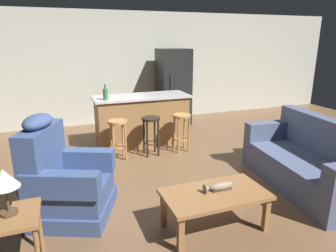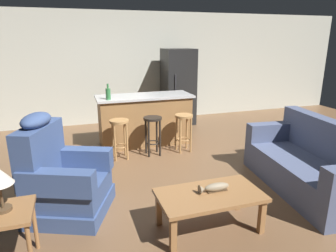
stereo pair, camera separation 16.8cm
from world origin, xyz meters
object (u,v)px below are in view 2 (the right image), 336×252
object	(u,v)px
bar_stool_right	(184,126)
refrigerator	(178,87)
coffee_table	(210,198)
end_table	(5,222)
couch	(310,165)
kitchen_island	(145,119)
recliner_near_lamp	(62,179)
bottle_tall_green	(108,94)
fish_figurine	(214,188)
bar_stool_middle	(153,129)
bar_stool_left	(120,132)

from	to	relation	value
bar_stool_right	refrigerator	world-z (taller)	refrigerator
coffee_table	end_table	world-z (taller)	end_table
coffee_table	couch	xyz separation A→B (m)	(1.68, 0.40, -0.02)
kitchen_island	refrigerator	xyz separation A→B (m)	(1.12, 1.20, 0.40)
recliner_near_lamp	bottle_tall_green	distance (m)	2.15
fish_figurine	couch	xyz separation A→B (m)	(1.62, 0.37, -0.12)
recliner_near_lamp	bar_stool_middle	distance (m)	2.08
end_table	fish_figurine	bearing A→B (deg)	-0.16
couch	kitchen_island	bearing A→B (deg)	-50.23
bar_stool_left	bottle_tall_green	xyz separation A→B (m)	(-0.10, 0.44, 0.58)
refrigerator	bottle_tall_green	size ratio (longest dim) A/B	6.40
kitchen_island	bar_stool_left	bearing A→B (deg)	-133.21
recliner_near_lamp	bar_stool_right	bearing A→B (deg)	58.02
couch	end_table	world-z (taller)	couch
recliner_near_lamp	bar_stool_right	distance (m)	2.52
end_table	bar_stool_left	size ratio (longest dim) A/B	0.82
recliner_near_lamp	refrigerator	xyz separation A→B (m)	(2.62, 3.28, 0.46)
coffee_table	refrigerator	world-z (taller)	refrigerator
end_table	bottle_tall_green	world-z (taller)	bottle_tall_green
fish_figurine	end_table	world-z (taller)	end_table
fish_figurine	end_table	xyz separation A→B (m)	(-1.99, 0.01, -0.00)
kitchen_island	bar_stool_right	world-z (taller)	kitchen_island
couch	bottle_tall_green	distance (m)	3.38
bar_stool_right	coffee_table	bearing A→B (deg)	-104.32
bottle_tall_green	fish_figurine	bearing A→B (deg)	-74.72
recliner_near_lamp	kitchen_island	xyz separation A→B (m)	(1.50, 2.08, 0.06)
bar_stool_middle	couch	bearing A→B (deg)	-48.28
fish_figurine	recliner_near_lamp	xyz separation A→B (m)	(-1.54, 0.80, -0.04)
bar_stool_middle	refrigerator	xyz separation A→B (m)	(1.13, 1.83, 0.41)
refrigerator	bottle_tall_green	xyz separation A→B (m)	(-1.81, -1.39, 0.17)
end_table	kitchen_island	distance (m)	3.47
kitchen_island	fish_figurine	bearing A→B (deg)	-89.25
end_table	bottle_tall_green	size ratio (longest dim) A/B	2.04
end_table	bar_stool_middle	world-z (taller)	bar_stool_middle
coffee_table	recliner_near_lamp	size ratio (longest dim) A/B	0.92
couch	bar_stool_middle	xyz separation A→B (m)	(-1.67, 1.88, 0.13)
bar_stool_left	coffee_table	bearing A→B (deg)	-75.89
bar_stool_middle	bar_stool_right	xyz separation A→B (m)	(0.58, 0.00, 0.00)
kitchen_island	bottle_tall_green	size ratio (longest dim) A/B	6.54
refrigerator	bottle_tall_green	bearing A→B (deg)	-142.46
bar_stool_middle	end_table	bearing A→B (deg)	-130.81
fish_figurine	kitchen_island	size ratio (longest dim) A/B	0.19
end_table	bar_stool_right	world-z (taller)	bar_stool_right
fish_figurine	kitchen_island	world-z (taller)	kitchen_island
fish_figurine	coffee_table	bearing A→B (deg)	-154.37
coffee_table	bottle_tall_green	distance (m)	2.88
fish_figurine	bar_stool_left	distance (m)	2.33
end_table	kitchen_island	world-z (taller)	kitchen_island
fish_figurine	recliner_near_lamp	world-z (taller)	recliner_near_lamp
couch	bottle_tall_green	bearing A→B (deg)	-38.23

